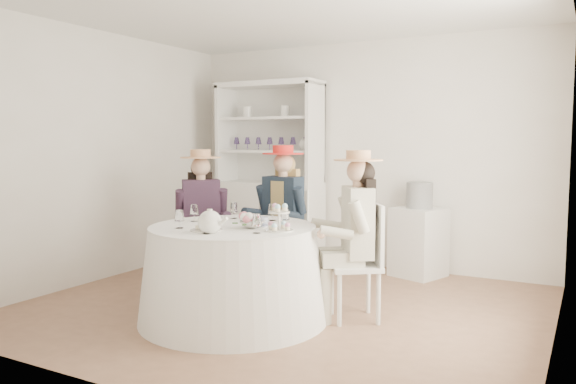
% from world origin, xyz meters
% --- Properties ---
extents(ground, '(4.50, 4.50, 0.00)m').
position_xyz_m(ground, '(0.00, 0.00, 0.00)').
color(ground, brown).
rests_on(ground, ground).
extents(ceiling, '(4.50, 4.50, 0.00)m').
position_xyz_m(ceiling, '(0.00, 0.00, 2.70)').
color(ceiling, white).
rests_on(ceiling, wall_back).
extents(wall_back, '(4.50, 0.00, 4.50)m').
position_xyz_m(wall_back, '(0.00, 2.00, 1.35)').
color(wall_back, silver).
rests_on(wall_back, ground).
extents(wall_front, '(4.50, 0.00, 4.50)m').
position_xyz_m(wall_front, '(0.00, -2.00, 1.35)').
color(wall_front, silver).
rests_on(wall_front, ground).
extents(wall_left, '(0.00, 4.50, 4.50)m').
position_xyz_m(wall_left, '(-2.25, 0.00, 1.35)').
color(wall_left, silver).
rests_on(wall_left, ground).
extents(wall_right, '(0.00, 4.50, 4.50)m').
position_xyz_m(wall_right, '(2.25, 0.00, 1.35)').
color(wall_right, silver).
rests_on(wall_right, ground).
extents(tea_table, '(1.60, 1.60, 0.81)m').
position_xyz_m(tea_table, '(-0.19, -0.52, 0.40)').
color(tea_table, white).
rests_on(tea_table, ground).
extents(hutch, '(1.43, 0.77, 2.25)m').
position_xyz_m(hutch, '(-1.13, 1.72, 0.80)').
color(hutch, silver).
rests_on(hutch, ground).
extents(side_table, '(0.63, 0.63, 0.77)m').
position_xyz_m(side_table, '(0.77, 1.75, 0.38)').
color(side_table, silver).
rests_on(side_table, ground).
extents(hatbox, '(0.35, 0.35, 0.29)m').
position_xyz_m(hatbox, '(0.77, 1.75, 0.91)').
color(hatbox, black).
rests_on(hatbox, side_table).
extents(guest_left, '(0.60, 0.61, 1.43)m').
position_xyz_m(guest_left, '(-1.00, 0.11, 0.81)').
color(guest_left, silver).
rests_on(guest_left, ground).
extents(guest_mid, '(0.54, 0.56, 1.47)m').
position_xyz_m(guest_mid, '(-0.29, 0.50, 0.83)').
color(guest_mid, silver).
rests_on(guest_mid, ground).
extents(guest_right, '(0.62, 0.58, 1.44)m').
position_xyz_m(guest_right, '(0.71, -0.04, 0.81)').
color(guest_right, silver).
rests_on(guest_right, ground).
extents(spare_chair, '(0.51, 0.51, 0.96)m').
position_xyz_m(spare_chair, '(-0.69, 1.12, 0.51)').
color(spare_chair, silver).
rests_on(spare_chair, ground).
extents(teacup_a, '(0.10, 0.10, 0.06)m').
position_xyz_m(teacup_a, '(-0.46, -0.41, 0.84)').
color(teacup_a, white).
rests_on(teacup_a, tea_table).
extents(teacup_b, '(0.08, 0.08, 0.06)m').
position_xyz_m(teacup_b, '(-0.25, -0.24, 0.84)').
color(teacup_b, white).
rests_on(teacup_b, tea_table).
extents(teacup_c, '(0.12, 0.12, 0.07)m').
position_xyz_m(teacup_c, '(0.05, -0.42, 0.84)').
color(teacup_c, white).
rests_on(teacup_c, tea_table).
extents(flower_bowl, '(0.22, 0.22, 0.05)m').
position_xyz_m(flower_bowl, '(0.02, -0.55, 0.83)').
color(flower_bowl, white).
rests_on(flower_bowl, tea_table).
extents(flower_arrangement, '(0.17, 0.17, 0.06)m').
position_xyz_m(flower_arrangement, '(-0.00, -0.59, 0.89)').
color(flower_arrangement, '#D66B7D').
rests_on(flower_arrangement, tea_table).
extents(table_teapot, '(0.26, 0.19, 0.20)m').
position_xyz_m(table_teapot, '(-0.14, -0.92, 0.89)').
color(table_teapot, white).
rests_on(table_teapot, tea_table).
extents(sandwich_plate, '(0.26, 0.26, 0.06)m').
position_xyz_m(sandwich_plate, '(-0.22, -0.85, 0.82)').
color(sandwich_plate, white).
rests_on(sandwich_plate, tea_table).
extents(cupcake_stand, '(0.23, 0.23, 0.21)m').
position_xyz_m(cupcake_stand, '(0.29, -0.58, 0.88)').
color(cupcake_stand, white).
rests_on(cupcake_stand, tea_table).
extents(stemware_set, '(0.94, 0.94, 0.15)m').
position_xyz_m(stemware_set, '(-0.19, -0.52, 0.88)').
color(stemware_set, white).
rests_on(stemware_set, tea_table).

